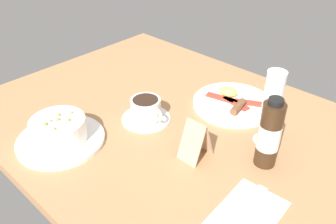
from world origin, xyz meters
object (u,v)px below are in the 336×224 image
Objects in this scene: cutlery_setting at (249,212)px; wine_glass at (273,98)px; breakfast_plate at (233,103)px; coffee_cup at (146,110)px; sauce_bottle_brown at (269,135)px; porridge_bowl at (59,132)px; menu_card at (196,140)px.

wine_glass is at bearing 113.19° from cutlery_setting.
wine_glass is 0.83× the size of breakfast_plate.
coffee_cup is 0.77× the size of sauce_bottle_brown.
porridge_bowl is 1.25× the size of sauce_bottle_brown.
porridge_bowl is 50.73cm from cutlery_setting.
cutlery_setting is 41.24cm from coffee_cup.
menu_card reaches higher than coffee_cup.
sauce_bottle_brown is 1.78× the size of menu_card.
sauce_bottle_brown is at bearing 110.03° from cutlery_setting.
wine_glass reaches higher than sauce_bottle_brown.
wine_glass reaches higher than cutlery_setting.
menu_card reaches higher than breakfast_plate.
breakfast_plate is (-16.12, 8.62, -12.25)cm from wine_glass.
menu_card is (6.70, -26.05, 4.12)cm from breakfast_plate.
coffee_cup is at bearing -153.78° from wine_glass.
porridge_bowl is at bearing -111.15° from coffee_cup.
breakfast_plate is at bearing 141.14° from sauce_bottle_brown.
coffee_cup is 27.16cm from breakfast_plate.
porridge_bowl is at bearing -145.74° from menu_card.
coffee_cup is (-40.10, 9.21, 2.78)cm from cutlery_setting.
cutlery_setting is 21.25cm from menu_card.
sauce_bottle_brown is at bearing 34.33° from porridge_bowl.
wine_glass is 10.20cm from sauce_bottle_brown.
porridge_bowl reaches higher than breakfast_plate.
coffee_cup reaches higher than breakfast_plate.
sauce_bottle_brown is at bearing 34.48° from menu_card.
coffee_cup is 0.58× the size of breakfast_plate.
porridge_bowl is at bearing -164.67° from cutlery_setting.
cutlery_setting is 41.88cm from breakfast_plate.
coffee_cup is 1.38× the size of menu_card.
wine_glass reaches higher than breakfast_plate.
wine_glass is 22.00cm from breakfast_plate.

